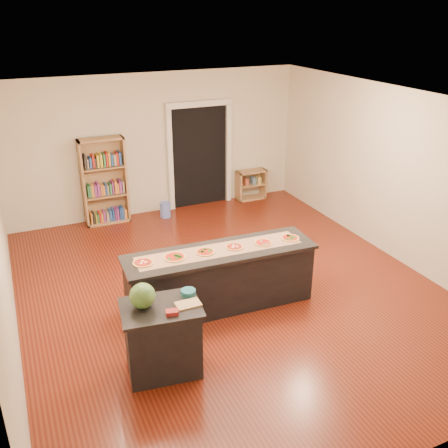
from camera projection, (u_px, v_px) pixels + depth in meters
name	position (u px, v px, depth m)	size (l,w,h in m)	color
room	(230.00, 203.00, 7.00)	(6.00, 7.00, 2.80)	beige
doorway	(199.00, 150.00, 10.31)	(1.40, 0.09, 2.21)	black
kitchen_island	(220.00, 278.00, 6.98)	(2.67, 0.72, 0.88)	black
side_counter	(163.00, 339.00, 5.72)	(0.89, 0.65, 0.88)	black
bookshelf	(104.00, 182.00, 9.56)	(0.85, 0.30, 1.69)	#AD8254
low_shelf	(251.00, 185.00, 10.96)	(0.65, 0.28, 0.65)	#AD8254
waste_bin	(165.00, 210.00, 10.08)	(0.21, 0.21, 0.31)	#617AD9
kraft_paper	(220.00, 250.00, 6.82)	(2.32, 0.42, 0.00)	#866045
watermelon	(142.00, 296.00, 5.48)	(0.29, 0.29, 0.29)	#144214
cutting_board	(188.00, 304.00, 5.57)	(0.28, 0.18, 0.02)	tan
package_red	(172.00, 312.00, 5.40)	(0.14, 0.10, 0.05)	maroon
package_teal	(188.00, 292.00, 5.75)	(0.17, 0.17, 0.06)	#195966
pizza_a	(143.00, 263.00, 6.46)	(0.26, 0.26, 0.02)	#BE8849
pizza_b	(175.00, 257.00, 6.60)	(0.29, 0.29, 0.02)	#BE8849
pizza_c	(205.00, 252.00, 6.74)	(0.26, 0.26, 0.02)	#BE8849
pizza_d	(234.00, 247.00, 6.88)	(0.25, 0.25, 0.02)	#BE8849
pizza_e	(263.00, 243.00, 6.99)	(0.26, 0.26, 0.02)	#BE8849
pizza_f	(290.00, 238.00, 7.14)	(0.28, 0.28, 0.02)	#BE8849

